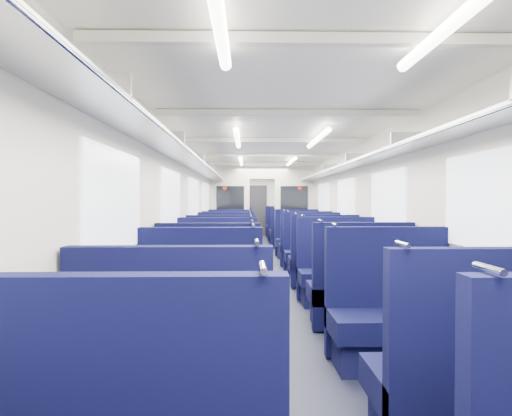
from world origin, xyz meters
name	(u,v)px	position (x,y,z in m)	size (l,w,h in m)	color
floor	(268,272)	(0.00, 0.00, 0.00)	(2.80, 18.00, 0.01)	black
ceiling	(268,152)	(0.00, 0.00, 2.35)	(2.80, 18.00, 0.01)	white
wall_left	(197,213)	(-1.40, 0.00, 1.18)	(0.02, 18.00, 2.35)	beige
dado_left	(198,255)	(-1.39, 0.00, 0.35)	(0.03, 17.90, 0.70)	black
wall_right	(340,213)	(1.40, 0.00, 1.18)	(0.02, 18.00, 2.35)	beige
dado_right	(339,254)	(1.39, 0.00, 0.35)	(0.03, 17.90, 0.70)	black
wall_far	(257,206)	(0.00, 9.00, 1.18)	(2.80, 0.02, 2.35)	beige
luggage_rack_left	(206,172)	(-1.21, 0.00, 1.97)	(0.36, 17.40, 0.18)	#B2B5BA
luggage_rack_right	(330,172)	(1.21, 0.00, 1.97)	(0.36, 17.40, 0.18)	#B2B5BA
windows	(270,200)	(0.00, -0.46, 1.42)	(2.78, 15.60, 0.75)	white
ceiling_fittings	(269,154)	(0.00, -0.26, 2.29)	(2.70, 16.06, 0.11)	silver
end_door	(257,210)	(0.00, 8.94, 1.00)	(0.75, 0.06, 2.00)	black
bulkhead	(262,207)	(0.00, 3.39, 1.23)	(2.80, 0.10, 2.35)	silver
seat_4	(174,386)	(-0.83, -5.95, 0.37)	(1.09, 0.60, 1.22)	#0B0D36
seat_5	(475,393)	(0.83, -6.07, 0.37)	(1.09, 0.60, 1.22)	#0B0D36
seat_6	(199,324)	(-0.83, -4.74, 0.37)	(1.09, 0.60, 1.22)	#0B0D36
seat_7	(391,321)	(0.83, -4.70, 0.37)	(1.09, 0.60, 1.22)	#0B0D36
seat_8	(209,297)	(-0.83, -3.74, 0.37)	(1.09, 0.60, 1.22)	#0B0D36
seat_9	(359,294)	(0.83, -3.64, 0.37)	(1.09, 0.60, 1.22)	#0B0D36
seat_10	(216,278)	(-0.83, -2.64, 0.37)	(1.09, 0.60, 1.22)	#0B0D36
seat_11	(338,276)	(0.83, -2.51, 0.37)	(1.09, 0.60, 1.22)	#0B0D36
seat_12	(222,265)	(-0.83, -1.46, 0.37)	(1.09, 0.60, 1.22)	#0B0D36
seat_13	(323,264)	(0.83, -1.37, 0.37)	(1.09, 0.60, 1.22)	#0B0D36
seat_14	(225,255)	(-0.83, -0.25, 0.37)	(1.09, 0.60, 1.22)	#0B0D36
seat_15	(313,255)	(0.83, -0.31, 0.37)	(1.09, 0.60, 1.22)	#0B0D36
seat_16	(228,248)	(-0.83, 0.91, 0.37)	(1.09, 0.60, 1.22)	#0B0D36
seat_17	(305,249)	(0.83, 0.80, 0.37)	(1.09, 0.60, 1.22)	#0B0D36
seat_18	(230,243)	(-0.83, 2.01, 0.37)	(1.09, 0.60, 1.22)	#0B0D36
seat_19	(298,242)	(0.83, 2.17, 0.37)	(1.09, 0.60, 1.22)	#0B0D36
seat_20	(233,235)	(-0.83, 4.21, 0.37)	(1.09, 0.60, 1.22)	#0B0D36
seat_21	(290,235)	(0.83, 4.15, 0.37)	(1.09, 0.60, 1.22)	#0B0D36
seat_22	(234,233)	(-0.83, 5.29, 0.37)	(1.09, 0.60, 1.22)	#0B0D36
seat_23	(286,232)	(0.83, 5.38, 0.37)	(1.09, 0.60, 1.22)	#0B0D36
seat_24	(235,230)	(-0.83, 6.41, 0.37)	(1.09, 0.60, 1.22)	#0B0D36
seat_25	(283,230)	(0.83, 6.40, 0.37)	(1.09, 0.60, 1.22)	#0B0D36
seat_26	(236,228)	(-0.83, 7.48, 0.37)	(1.09, 0.60, 1.22)	#0B0D36
seat_27	(280,228)	(0.83, 7.58, 0.37)	(1.09, 0.60, 1.22)	#0B0D36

